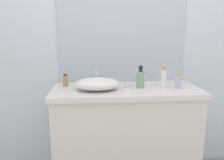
# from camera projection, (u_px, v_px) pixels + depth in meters

# --- Properties ---
(bathroom_wall_rear) EXTENTS (6.00, 0.06, 2.60)m
(bathroom_wall_rear) POSITION_uv_depth(u_px,v_px,m) (116.00, 43.00, 2.21)
(bathroom_wall_rear) COLOR silver
(bathroom_wall_rear) RESTS_ON ground
(vanity_counter) EXTENTS (1.31, 0.54, 0.92)m
(vanity_counter) POSITION_uv_depth(u_px,v_px,m) (125.00, 135.00, 2.09)
(vanity_counter) COLOR beige
(vanity_counter) RESTS_ON ground
(wall_mirror_panel) EXTENTS (1.23, 0.01, 1.01)m
(wall_mirror_panel) POSITION_uv_depth(u_px,v_px,m) (123.00, 30.00, 2.15)
(wall_mirror_panel) COLOR #B2BCC6
(wall_mirror_panel) RESTS_ON vanity_counter
(sink_basin) EXTENTS (0.39, 0.28, 0.11)m
(sink_basin) POSITION_uv_depth(u_px,v_px,m) (97.00, 84.00, 1.92)
(sink_basin) COLOR silver
(sink_basin) RESTS_ON vanity_counter
(faucet) EXTENTS (0.03, 0.11, 0.16)m
(faucet) POSITION_uv_depth(u_px,v_px,m) (97.00, 76.00, 2.07)
(faucet) COLOR silver
(faucet) RESTS_ON vanity_counter
(soap_dispenser) EXTENTS (0.07, 0.07, 0.20)m
(soap_dispenser) POSITION_uv_depth(u_px,v_px,m) (140.00, 78.00, 1.99)
(soap_dispenser) COLOR gray
(soap_dispenser) RESTS_ON vanity_counter
(lotion_bottle) EXTENTS (0.05, 0.05, 0.13)m
(lotion_bottle) POSITION_uv_depth(u_px,v_px,m) (178.00, 81.00, 1.98)
(lotion_bottle) COLOR silver
(lotion_bottle) RESTS_ON vanity_counter
(perfume_bottle) EXTENTS (0.05, 0.05, 0.11)m
(perfume_bottle) POSITION_uv_depth(u_px,v_px,m) (65.00, 81.00, 2.05)
(perfume_bottle) COLOR #AC854B
(perfume_bottle) RESTS_ON vanity_counter
(spray_can) EXTENTS (0.05, 0.05, 0.21)m
(spray_can) POSITION_uv_depth(u_px,v_px,m) (164.00, 78.00, 1.99)
(spray_can) COLOR white
(spray_can) RESTS_ON vanity_counter
(candle_jar) EXTENTS (0.05, 0.05, 0.05)m
(candle_jar) POSITION_uv_depth(u_px,v_px,m) (127.00, 85.00, 2.01)
(candle_jar) COLOR silver
(candle_jar) RESTS_ON vanity_counter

